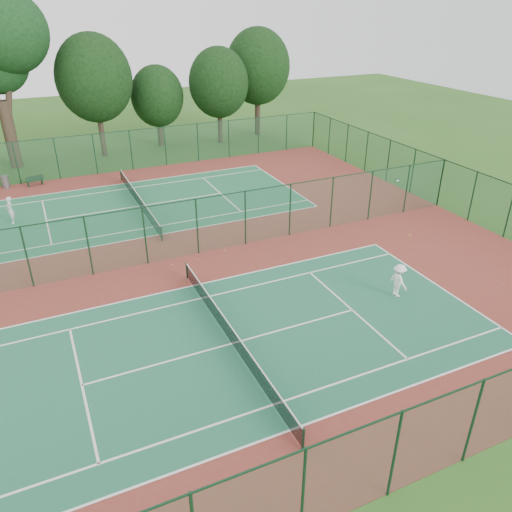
# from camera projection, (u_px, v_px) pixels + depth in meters

# --- Properties ---
(ground) EXTENTS (120.00, 120.00, 0.00)m
(ground) POSITION_uv_depth(u_px,v_px,m) (174.00, 258.00, 29.37)
(ground) COLOR #2D5A1C
(ground) RESTS_ON ground
(red_pad) EXTENTS (40.00, 36.00, 0.01)m
(red_pad) POSITION_uv_depth(u_px,v_px,m) (174.00, 258.00, 29.36)
(red_pad) COLOR maroon
(red_pad) RESTS_ON ground
(court_near) EXTENTS (23.77, 10.97, 0.01)m
(court_near) POSITION_uv_depth(u_px,v_px,m) (232.00, 344.00, 22.11)
(court_near) COLOR #1F6445
(court_near) RESTS_ON red_pad
(court_far) EXTENTS (23.77, 10.97, 0.01)m
(court_far) POSITION_uv_depth(u_px,v_px,m) (139.00, 206.00, 36.61)
(court_far) COLOR #216A41
(court_far) RESTS_ON red_pad
(fence_north) EXTENTS (40.00, 0.09, 3.50)m
(fence_north) POSITION_uv_depth(u_px,v_px,m) (113.00, 152.00, 43.06)
(fence_north) COLOR #194D31
(fence_north) RESTS_ON ground
(fence_south) EXTENTS (40.00, 0.09, 3.50)m
(fence_south) POSITION_uv_depth(u_px,v_px,m) (351.00, 473.00, 14.05)
(fence_south) COLOR #184A30
(fence_south) RESTS_ON ground
(fence_east) EXTENTS (0.09, 36.00, 3.50)m
(fence_east) POSITION_uv_depth(u_px,v_px,m) (441.00, 183.00, 35.95)
(fence_east) COLOR #1B5232
(fence_east) RESTS_ON ground
(fence_divider) EXTENTS (40.00, 0.09, 3.50)m
(fence_divider) POSITION_uv_depth(u_px,v_px,m) (172.00, 231.00, 28.55)
(fence_divider) COLOR #1A5034
(fence_divider) RESTS_ON ground
(tennis_net_near) EXTENTS (0.10, 12.90, 0.97)m
(tennis_net_near) POSITION_uv_depth(u_px,v_px,m) (231.00, 334.00, 21.86)
(tennis_net_near) COLOR #12331F
(tennis_net_near) RESTS_ON ground
(tennis_net_far) EXTENTS (0.10, 12.90, 0.97)m
(tennis_net_far) POSITION_uv_depth(u_px,v_px,m) (138.00, 199.00, 36.37)
(tennis_net_far) COLOR #13361F
(tennis_net_far) RESTS_ON ground
(player_near) EXTENTS (0.68, 1.16, 1.78)m
(player_near) POSITION_uv_depth(u_px,v_px,m) (399.00, 280.00, 25.26)
(player_near) COLOR white
(player_near) RESTS_ON court_near
(player_far) EXTENTS (0.48, 0.70, 1.86)m
(player_far) POSITION_uv_depth(u_px,v_px,m) (10.00, 210.00, 33.47)
(player_far) COLOR silver
(player_far) RESTS_ON court_far
(trash_bin) EXTENTS (0.57, 0.57, 1.02)m
(trash_bin) POSITION_uv_depth(u_px,v_px,m) (5.00, 182.00, 39.86)
(trash_bin) COLOR slate
(trash_bin) RESTS_ON red_pad
(bench) EXTENTS (1.41, 0.69, 0.84)m
(bench) POSITION_uv_depth(u_px,v_px,m) (35.00, 180.00, 40.44)
(bench) COLOR black
(bench) RESTS_ON red_pad
(stray_ball_a) EXTENTS (0.07, 0.07, 0.07)m
(stray_ball_a) POSITION_uv_depth(u_px,v_px,m) (172.00, 265.00, 28.55)
(stray_ball_a) COLOR gold
(stray_ball_a) RESTS_ON red_pad
(stray_ball_b) EXTENTS (0.07, 0.07, 0.07)m
(stray_ball_b) POSITION_uv_depth(u_px,v_px,m) (225.00, 250.00, 30.18)
(stray_ball_b) COLOR #CBD130
(stray_ball_b) RESTS_ON red_pad
(stray_ball_c) EXTENTS (0.06, 0.06, 0.06)m
(stray_ball_c) POSITION_uv_depth(u_px,v_px,m) (198.00, 259.00, 29.17)
(stray_ball_c) COLOR #D9F037
(stray_ball_c) RESTS_ON red_pad
(evergreen_row) EXTENTS (39.00, 5.00, 12.00)m
(evergreen_row) POSITION_uv_depth(u_px,v_px,m) (109.00, 153.00, 49.09)
(evergreen_row) COLOR black
(evergreen_row) RESTS_ON ground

